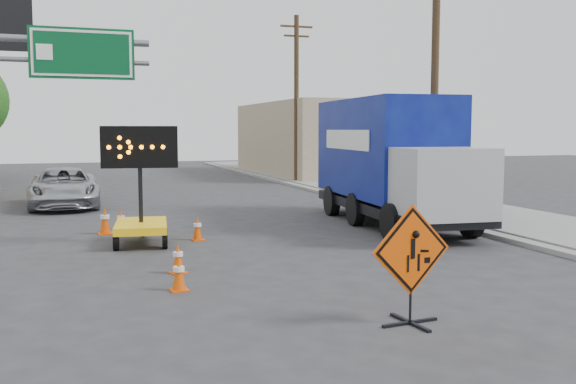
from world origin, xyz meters
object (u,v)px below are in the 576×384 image
arrow_board (141,218)px  pickup_truck (64,187)px  box_truck (391,168)px  construction_sign (411,261)px

arrow_board → pickup_truck: bearing=109.4°
pickup_truck → box_truck: box_truck is taller
pickup_truck → arrow_board: bearing=-78.3°
construction_sign → box_truck: bearing=57.5°
arrow_board → box_truck: box_truck is taller
box_truck → construction_sign: bearing=-111.1°
construction_sign → arrow_board: bearing=104.6°
construction_sign → box_truck: box_truck is taller
arrow_board → box_truck: 7.78m
construction_sign → pickup_truck: bearing=100.0°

